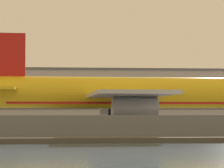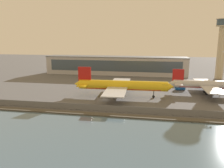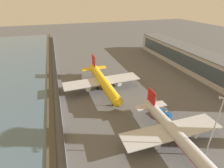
{
  "view_description": "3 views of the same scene",
  "coord_description": "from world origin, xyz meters",
  "px_view_note": "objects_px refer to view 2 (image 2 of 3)",
  "views": [
    {
      "loc": [
        -2.06,
        -70.7,
        3.0
      ],
      "look_at": [
        4.99,
        9.61,
        7.07
      ],
      "focal_mm": 85.0,
      "sensor_mm": 36.0,
      "label": 1
    },
    {
      "loc": [
        20.65,
        -94.83,
        27.86
      ],
      "look_at": [
        2.11,
        8.52,
        5.71
      ],
      "focal_mm": 35.0,
      "sensor_mm": 36.0,
      "label": 2
    },
    {
      "loc": [
        86.77,
        -14.16,
        46.0
      ],
      "look_at": [
        8.51,
        11.3,
        3.94
      ],
      "focal_mm": 28.0,
      "sensor_mm": 36.0,
      "label": 3
    }
  ],
  "objects_px": {
    "baggage_tug": "(111,86)",
    "control_tower": "(222,44)",
    "apron_light_mast_apron_west": "(224,69)",
    "passenger_jet_silver": "(210,85)",
    "ops_van": "(180,88)",
    "cargo_jet_yellow": "(121,86)"
  },
  "relations": [
    {
      "from": "baggage_tug",
      "to": "control_tower",
      "type": "xyz_separation_m",
      "value": [
        68.92,
        40.56,
        23.43
      ]
    },
    {
      "from": "apron_light_mast_apron_west",
      "to": "control_tower",
      "type": "bearing_deg",
      "value": 76.87
    },
    {
      "from": "passenger_jet_silver",
      "to": "baggage_tug",
      "type": "xyz_separation_m",
      "value": [
        -51.93,
        6.3,
        -3.95
      ]
    },
    {
      "from": "passenger_jet_silver",
      "to": "ops_van",
      "type": "distance_m",
      "value": 15.67
    },
    {
      "from": "cargo_jet_yellow",
      "to": "ops_van",
      "type": "relative_size",
      "value": 8.68
    },
    {
      "from": "ops_van",
      "to": "control_tower",
      "type": "distance_m",
      "value": 55.91
    },
    {
      "from": "cargo_jet_yellow",
      "to": "baggage_tug",
      "type": "xyz_separation_m",
      "value": [
        -8.26,
        19.26,
        -4.65
      ]
    },
    {
      "from": "control_tower",
      "to": "baggage_tug",
      "type": "bearing_deg",
      "value": -149.52
    },
    {
      "from": "passenger_jet_silver",
      "to": "control_tower",
      "type": "height_order",
      "value": "control_tower"
    },
    {
      "from": "cargo_jet_yellow",
      "to": "control_tower",
      "type": "relative_size",
      "value": 1.12
    },
    {
      "from": "ops_van",
      "to": "cargo_jet_yellow",
      "type": "bearing_deg",
      "value": -147.07
    },
    {
      "from": "ops_van",
      "to": "baggage_tug",
      "type": "bearing_deg",
      "value": -179.99
    },
    {
      "from": "passenger_jet_silver",
      "to": "baggage_tug",
      "type": "distance_m",
      "value": 52.46
    },
    {
      "from": "baggage_tug",
      "to": "ops_van",
      "type": "height_order",
      "value": "ops_van"
    },
    {
      "from": "control_tower",
      "to": "apron_light_mast_apron_west",
      "type": "distance_m",
      "value": 42.67
    },
    {
      "from": "cargo_jet_yellow",
      "to": "apron_light_mast_apron_west",
      "type": "xyz_separation_m",
      "value": [
        51.37,
        20.02,
        6.54
      ]
    },
    {
      "from": "ops_van",
      "to": "control_tower",
      "type": "bearing_deg",
      "value": 52.69
    },
    {
      "from": "control_tower",
      "to": "apron_light_mast_apron_west",
      "type": "height_order",
      "value": "control_tower"
    },
    {
      "from": "baggage_tug",
      "to": "passenger_jet_silver",
      "type": "bearing_deg",
      "value": -6.91
    },
    {
      "from": "baggage_tug",
      "to": "ops_van",
      "type": "distance_m",
      "value": 38.02
    },
    {
      "from": "baggage_tug",
      "to": "control_tower",
      "type": "relative_size",
      "value": 0.08
    },
    {
      "from": "control_tower",
      "to": "apron_light_mast_apron_west",
      "type": "xyz_separation_m",
      "value": [
        -9.29,
        -39.8,
        -12.24
      ]
    }
  ]
}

